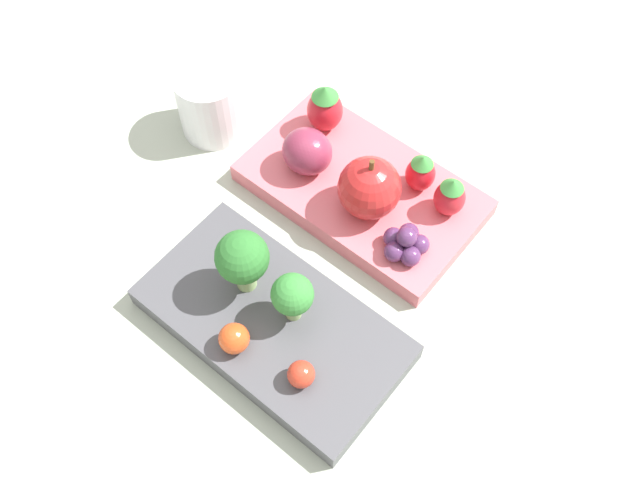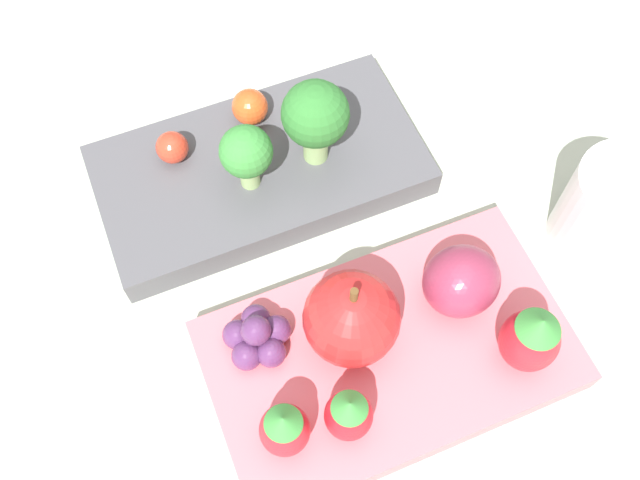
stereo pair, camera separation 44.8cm
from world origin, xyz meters
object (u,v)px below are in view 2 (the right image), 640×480
bento_box_savoury (260,170)px  grape_cluster (257,337)px  broccoli_floret_0 (246,153)px  cherry_tomato_1 (246,108)px  strawberry_2 (285,429)px  strawberry_1 (349,414)px  apple (352,318)px  plum (461,281)px  strawberry_0 (531,339)px  bento_box_fruit (388,355)px  broccoli_floret_1 (315,117)px  cherry_tomato_0 (172,147)px  drinking_cup (612,211)px

bento_box_savoury → grape_cluster: grape_cluster is taller
broccoli_floret_0 → cherry_tomato_1: broccoli_floret_0 is taller
strawberry_2 → grape_cluster: 0.06m
strawberry_1 → apple: bearing=62.1°
bento_box_savoury → plum: bearing=-63.6°
strawberry_0 → strawberry_2: 0.14m
bento_box_fruit → broccoli_floret_0: bearing=101.7°
broccoli_floret_1 → cherry_tomato_0: broccoli_floret_1 is taller
strawberry_1 → grape_cluster: (-0.03, 0.06, -0.01)m
plum → grape_cluster: plum is taller
cherry_tomato_1 → strawberry_0: strawberry_0 is taller
cherry_tomato_0 → strawberry_0: size_ratio=0.42×
bento_box_fruit → strawberry_0: bearing=-27.3°
broccoli_floret_1 → strawberry_0: size_ratio=1.28×
broccoli_floret_0 → apple: (0.01, -0.12, -0.01)m
cherry_tomato_0 → grape_cluster: 0.14m
bento_box_fruit → strawberry_0: 0.08m
apple → plum: apple is taller
cherry_tomato_1 → strawberry_0: (0.08, -0.22, 0.01)m
apple → strawberry_1: (-0.02, -0.04, -0.01)m
broccoli_floret_0 → broccoli_floret_1: (0.05, 0.00, 0.01)m
cherry_tomato_0 → strawberry_0: (0.13, -0.21, 0.01)m
bento_box_fruit → drinking_cup: drinking_cup is taller
bento_box_savoury → strawberry_0: bearing=-65.7°
broccoli_floret_1 → cherry_tomato_1: (-0.03, 0.05, -0.03)m
broccoli_floret_1 → strawberry_1: broccoli_floret_1 is taller
bento_box_savoury → strawberry_1: bearing=-97.5°
broccoli_floret_0 → strawberry_2: (-0.05, -0.16, -0.01)m
strawberry_1 → plum: 0.10m
broccoli_floret_0 → strawberry_0: broccoli_floret_0 is taller
broccoli_floret_1 → cherry_tomato_0: 0.10m
plum → drinking_cup: 0.11m
bento_box_savoury → broccoli_floret_0: (-0.01, -0.01, 0.04)m
cherry_tomato_0 → strawberry_2: strawberry_2 is taller
strawberry_0 → grape_cluster: bearing=152.4°
drinking_cup → apple: bearing=179.7°
broccoli_floret_1 → plum: size_ratio=1.42×
cherry_tomato_0 → apple: bearing=-73.0°
bento_box_savoury → drinking_cup: 0.22m
apple → strawberry_0: (0.08, -0.05, -0.00)m
broccoli_floret_1 → drinking_cup: (0.14, -0.12, -0.03)m
broccoli_floret_1 → strawberry_2: (-0.09, -0.16, -0.02)m
strawberry_0 → drinking_cup: bearing=27.9°
broccoli_floret_1 → cherry_tomato_0: size_ratio=3.06×
cherry_tomato_0 → grape_cluster: grape_cluster is taller
cherry_tomato_1 → plum: 0.18m
bento_box_savoury → strawberry_2: size_ratio=5.29×
cherry_tomato_1 → drinking_cup: bearing=-44.4°
drinking_cup → strawberry_2: bearing=-171.2°
apple → strawberry_0: apple is taller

